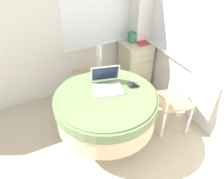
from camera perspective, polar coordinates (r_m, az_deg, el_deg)
corner_room_shell at (r=2.49m, az=3.11°, el=13.28°), size 4.50×4.70×2.55m
round_dining_table at (r=2.56m, az=-1.55°, el=-4.45°), size 1.19×1.19×0.76m
laptop at (r=2.53m, az=-1.34°, el=1.45°), size 0.41×0.40×0.25m
computer_mouse at (r=2.57m, az=4.78°, el=1.24°), size 0.06×0.10×0.05m
cell_phone at (r=2.60m, az=5.89°, el=1.10°), size 0.11×0.13×0.01m
dining_chair_near_back_window at (r=3.34m, az=-5.67°, el=4.05°), size 0.52×0.50×1.02m
dining_chair_near_right_window at (r=2.92m, az=16.11°, el=-2.96°), size 0.51×0.52×1.02m
corner_cabinet at (r=3.79m, az=6.05°, el=6.87°), size 0.48×0.46×0.77m
storage_box at (r=3.60m, az=5.58°, el=13.47°), size 0.14×0.13×0.15m
book_on_cabinet at (r=3.59m, az=7.75°, el=12.09°), size 0.17×0.23×0.02m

